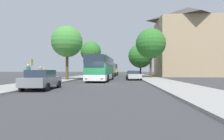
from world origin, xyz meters
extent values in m
plane|color=#38383A|center=(0.00, 0.00, 0.00)|extent=(300.00, 300.00, 0.00)
cube|color=gray|center=(-7.00, 0.00, 0.07)|extent=(4.00, 120.00, 0.15)
cube|color=gray|center=(7.00, 0.00, 0.07)|extent=(4.00, 120.00, 0.15)
cube|color=tan|center=(17.94, 24.16, 6.87)|extent=(14.54, 10.34, 13.73)
pyramid|color=#423D38|center=(17.94, 24.16, 15.29)|extent=(14.54, 10.34, 3.10)
cube|color=silver|center=(-0.94, 5.59, 0.62)|extent=(2.95, 10.49, 0.70)
cube|color=#23844C|center=(-0.94, 5.59, 1.63)|extent=(2.95, 10.49, 1.32)
cube|color=#232D3D|center=(-0.94, 5.59, 2.77)|extent=(2.97, 10.28, 0.95)
cube|color=#23844C|center=(-0.94, 5.59, 3.30)|extent=(2.89, 10.28, 0.12)
cube|color=#232D3D|center=(-1.13, 0.37, 2.62)|extent=(2.32, 0.14, 1.45)
sphere|color=#F4EAC1|center=(-2.03, 0.38, 0.66)|extent=(0.24, 0.24, 0.24)
sphere|color=#F4EAC1|center=(-0.22, 0.32, 0.66)|extent=(0.24, 0.24, 0.24)
cylinder|color=black|center=(-2.34, 2.52, 0.50)|extent=(0.34, 1.01, 1.00)
cylinder|color=black|center=(0.24, 2.43, 0.50)|extent=(0.34, 1.01, 1.00)
cylinder|color=black|center=(-2.12, 8.76, 0.50)|extent=(0.34, 1.01, 1.00)
cylinder|color=black|center=(0.46, 8.67, 0.50)|extent=(0.34, 1.01, 1.00)
cube|color=#238942|center=(-1.20, 19.41, 0.62)|extent=(2.97, 10.43, 0.70)
cube|color=silver|center=(-1.20, 19.41, 1.55)|extent=(2.97, 10.43, 1.15)
cube|color=#232D3D|center=(-1.20, 19.41, 2.60)|extent=(2.98, 10.22, 0.95)
cube|color=silver|center=(-1.20, 19.41, 3.14)|extent=(2.91, 10.22, 0.12)
cube|color=#232D3D|center=(-1.39, 14.21, 2.45)|extent=(2.32, 0.15, 1.45)
sphere|color=#F4EAC1|center=(-2.30, 14.23, 0.66)|extent=(0.24, 0.24, 0.24)
sphere|color=#F4EAC1|center=(-0.49, 14.16, 0.66)|extent=(0.24, 0.24, 0.24)
cylinder|color=black|center=(-2.60, 16.36, 0.50)|extent=(0.34, 1.01, 1.00)
cylinder|color=black|center=(-0.03, 16.26, 0.50)|extent=(0.34, 1.01, 1.00)
cylinder|color=black|center=(-2.36, 22.55, 0.50)|extent=(0.34, 1.01, 1.00)
cylinder|color=black|center=(0.21, 22.45, 0.50)|extent=(0.34, 1.01, 1.00)
cube|color=#2D2D2D|center=(-0.80, 33.21, 0.62)|extent=(2.60, 11.21, 0.70)
cube|color=yellow|center=(-0.80, 33.21, 1.58)|extent=(2.60, 11.21, 1.21)
cube|color=#232D3D|center=(-0.80, 33.21, 2.66)|extent=(2.63, 10.98, 0.95)
cube|color=yellow|center=(-0.80, 33.21, 3.20)|extent=(2.55, 10.98, 0.12)
cube|color=#232D3D|center=(-0.75, 27.58, 2.51)|extent=(2.26, 0.08, 1.45)
sphere|color=#F4EAC1|center=(-1.62, 27.56, 0.66)|extent=(0.24, 0.24, 0.24)
sphere|color=#F4EAC1|center=(0.13, 27.57, 0.66)|extent=(0.24, 0.24, 0.24)
cylinder|color=black|center=(-2.02, 29.84, 0.50)|extent=(0.31, 1.00, 1.00)
cylinder|color=black|center=(0.49, 29.86, 0.50)|extent=(0.31, 1.00, 1.00)
cylinder|color=black|center=(-2.08, 36.55, 0.50)|extent=(0.31, 1.00, 1.00)
cylinder|color=black|center=(0.43, 36.57, 0.50)|extent=(0.31, 1.00, 1.00)
cube|color=slate|center=(-4.17, -6.09, 0.64)|extent=(1.99, 4.03, 0.67)
cube|color=#232D3D|center=(-4.16, -6.25, 1.25)|extent=(1.70, 2.12, 0.56)
cylinder|color=black|center=(-5.13, -4.89, 0.31)|extent=(0.22, 0.63, 0.62)
cylinder|color=black|center=(-3.29, -4.83, 0.31)|extent=(0.22, 0.63, 0.62)
cylinder|color=black|center=(-5.05, -7.35, 0.31)|extent=(0.22, 0.63, 0.62)
cylinder|color=black|center=(-3.20, -7.29, 0.31)|extent=(0.22, 0.63, 0.62)
cube|color=#B7B7BC|center=(3.79, 7.88, 0.63)|extent=(2.16, 4.13, 0.63)
cube|color=#232D3D|center=(3.78, 8.04, 1.18)|extent=(1.82, 2.19, 0.48)
cylinder|color=black|center=(4.82, 6.69, 0.31)|extent=(0.23, 0.63, 0.62)
cylinder|color=black|center=(2.88, 6.58, 0.31)|extent=(0.23, 0.63, 0.62)
cylinder|color=black|center=(4.69, 9.18, 0.31)|extent=(0.23, 0.63, 0.62)
cylinder|color=black|center=(2.75, 9.08, 0.31)|extent=(0.23, 0.63, 0.62)
cube|color=#236B38|center=(4.18, 25.09, 0.63)|extent=(1.98, 4.47, 0.64)
cube|color=#232D3D|center=(4.18, 25.27, 1.18)|extent=(1.71, 2.34, 0.46)
cylinder|color=black|center=(5.16, 23.73, 0.31)|extent=(0.21, 0.62, 0.62)
cylinder|color=black|center=(3.25, 23.70, 0.31)|extent=(0.21, 0.62, 0.62)
cylinder|color=black|center=(5.11, 26.49, 0.31)|extent=(0.21, 0.62, 0.62)
cylinder|color=black|center=(3.21, 26.46, 0.31)|extent=(0.21, 0.62, 0.62)
cylinder|color=gray|center=(-7.04, -2.28, 1.41)|extent=(0.08, 0.08, 2.53)
cube|color=yellow|center=(-7.04, -2.28, 2.33)|extent=(0.03, 0.45, 0.60)
cylinder|color=#23232D|center=(-6.07, -4.67, 0.60)|extent=(0.30, 0.30, 0.90)
cylinder|color=#236656|center=(-6.07, -4.67, 1.42)|extent=(0.36, 0.36, 0.75)
sphere|color=tan|center=(-6.07, -4.67, 1.92)|extent=(0.24, 0.24, 0.24)
cylinder|color=#23232D|center=(-6.29, -2.00, 0.57)|extent=(0.30, 0.30, 0.84)
cylinder|color=olive|center=(-6.29, -2.00, 1.34)|extent=(0.36, 0.36, 0.70)
sphere|color=tan|center=(-6.29, -2.00, 1.80)|extent=(0.23, 0.23, 0.23)
cylinder|color=#23232D|center=(-7.15, 0.83, 0.54)|extent=(0.30, 0.30, 0.79)
cylinder|color=olive|center=(-7.15, 0.83, 1.27)|extent=(0.36, 0.36, 0.66)
sphere|color=tan|center=(-7.15, 0.83, 1.70)|extent=(0.21, 0.21, 0.21)
cylinder|color=brown|center=(-6.56, 27.41, 2.34)|extent=(0.40, 0.40, 4.39)
sphere|color=#2D7028|center=(-6.56, 27.41, 6.62)|extent=(5.55, 5.55, 5.55)
cylinder|color=#513D23|center=(-6.10, 5.94, 2.10)|extent=(0.40, 0.40, 3.90)
sphere|color=#428938|center=(-6.10, 5.94, 5.76)|extent=(4.57, 4.57, 4.57)
cylinder|color=#47331E|center=(6.26, 21.87, 1.47)|extent=(0.40, 0.40, 2.64)
sphere|color=#2D7028|center=(6.26, 21.87, 4.93)|extent=(5.70, 5.70, 5.70)
cylinder|color=#513D23|center=(7.38, 13.95, 2.31)|extent=(0.40, 0.40, 4.31)
sphere|color=#2D7028|center=(7.38, 13.95, 6.57)|extent=(5.62, 5.62, 5.62)
camera|label=1|loc=(2.20, -19.38, 1.51)|focal=28.00mm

